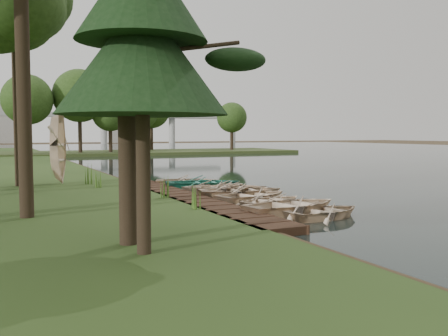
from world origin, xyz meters
name	(u,v)px	position (x,y,z in m)	size (l,w,h in m)	color
ground	(220,201)	(0.00, 0.00, 0.00)	(300.00, 300.00, 0.00)	#3D2F1D
water	(397,161)	(30.00, 20.00, 0.03)	(130.00, 200.00, 0.05)	black
boardwalk	(186,200)	(-1.60, 0.00, 0.15)	(1.60, 16.00, 0.30)	#331F13
peninsula	(123,153)	(8.00, 50.00, 0.23)	(50.00, 14.00, 0.45)	#35431E
far_trees	(98,108)	(4.67, 50.00, 6.43)	(45.60, 5.60, 8.80)	black
bridge	(75,118)	(12.31, 120.00, 7.08)	(95.90, 4.00, 8.60)	#A5A5A0
building_a	(122,115)	(30.00, 140.00, 9.00)	(10.00, 8.00, 18.00)	#A5A5A0
building_b	(3,123)	(-5.00, 145.00, 6.00)	(8.00, 8.00, 12.00)	#A5A5A0
rowboat_0	(325,209)	(1.30, -5.94, 0.37)	(2.22, 3.11, 0.64)	beige
rowboat_1	(293,203)	(0.75, -4.75, 0.46)	(2.82, 3.95, 0.82)	beige
rowboat_2	(274,199)	(1.05, -2.91, 0.37)	(2.22, 3.11, 0.64)	beige
rowboat_3	(254,194)	(0.99, -1.35, 0.42)	(2.54, 3.56, 0.74)	beige
rowboat_4	(241,189)	(1.12, 0.09, 0.45)	(2.76, 3.86, 0.80)	beige
rowboat_5	(230,187)	(1.25, 1.54, 0.43)	(2.60, 3.64, 0.75)	beige
rowboat_6	(216,186)	(0.96, 2.48, 0.40)	(2.44, 3.42, 0.71)	beige
rowboat_7	(203,182)	(0.92, 4.07, 0.45)	(2.79, 3.90, 0.81)	teal
rowboat_8	(187,180)	(0.74, 5.87, 0.41)	(2.49, 3.48, 0.72)	beige
stored_rowboat	(61,177)	(-5.78, 7.68, 0.68)	(2.63, 3.68, 0.76)	beige
tree_4	(23,9)	(-7.64, 4.61, 8.60)	(4.02, 4.02, 10.11)	black
tree_6	(14,4)	(-7.83, 7.61, 9.49)	(4.52, 4.52, 11.20)	black
pine_tree	(142,21)	(-6.12, -9.18, 5.45)	(3.80, 3.80, 8.21)	black
reeds_0	(195,196)	(-2.60, -3.49, 0.77)	(0.60, 0.60, 0.93)	#3F661E
reeds_1	(165,187)	(-2.60, -0.14, 0.78)	(0.60, 0.60, 0.95)	#3F661E
reeds_2	(96,179)	(-4.40, 5.14, 0.73)	(0.60, 0.60, 0.86)	#3F661E
reeds_3	(89,174)	(-4.43, 7.02, 0.83)	(0.60, 0.60, 1.06)	#3F661E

